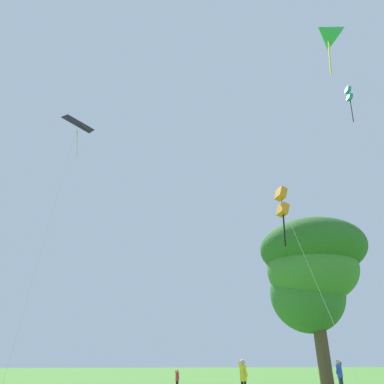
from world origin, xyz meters
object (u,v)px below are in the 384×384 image
kite_green_small (327,33)px  tree_right_cluster (311,268)px  kite_black_large (77,131)px  person_foreground_watcher (243,377)px  kite_teal_box (350,96)px  person_child_small (177,378)px  person_near_tree (340,374)px  kite_orange_box (282,203)px

kite_green_small → tree_right_cluster: kite_green_small is taller
kite_black_large → person_foreground_watcher: bearing=-53.2°
kite_green_small → kite_teal_box: size_ratio=0.99×
person_child_small → person_near_tree: size_ratio=0.72×
person_foreground_watcher → tree_right_cluster: bearing=34.8°
person_near_tree → kite_green_small: bearing=-48.8°
kite_teal_box → kite_black_large: kite_teal_box is taller
kite_black_large → person_child_small: 19.73m
person_foreground_watcher → person_near_tree: bearing=17.3°
tree_right_cluster → person_child_small: bearing=176.5°
kite_orange_box → person_foreground_watcher: kite_orange_box is taller
kite_orange_box → tree_right_cluster: 6.12m
kite_teal_box → person_child_small: bearing=175.2°
person_child_small → person_foreground_watcher: bearing=-84.2°
person_child_small → tree_right_cluster: (9.66, -0.59, 6.92)m
person_child_small → kite_black_large: bearing=151.1°
kite_green_small → person_near_tree: size_ratio=15.31×
person_child_small → kite_teal_box: bearing=-4.8°
person_child_small → person_foreground_watcher: (0.69, -6.81, 0.26)m
person_child_small → person_near_tree: (7.23, -4.78, 0.27)m
person_child_small → person_near_tree: person_near_tree is taller
kite_orange_box → tree_right_cluster: size_ratio=1.07×
kite_green_small → person_foreground_watcher: 24.44m
kite_orange_box → person_child_small: bearing=144.5°
kite_green_small → tree_right_cluster: size_ratio=2.29×
kite_orange_box → kite_black_large: bearing=148.2°
kite_green_small → kite_teal_box: kite_teal_box is taller
kite_orange_box → person_foreground_watcher: size_ratio=7.26×
person_near_tree → person_foreground_watcher: size_ratio=1.02×
kite_orange_box → kite_black_large: (-13.03, 8.08, 7.83)m
person_child_small → person_foreground_watcher: 6.85m
kite_orange_box → person_child_small: (-5.53, 3.95, -9.95)m
kite_orange_box → kite_black_large: kite_black_large is taller
kite_teal_box → person_near_tree: size_ratio=15.53×
kite_black_large → person_near_tree: 24.54m
kite_green_small → kite_teal_box: (7.16, 5.62, 0.58)m
kite_orange_box → tree_right_cluster: (4.12, 3.36, -3.03)m
kite_teal_box → person_foreground_watcher: kite_teal_box is taller
person_near_tree → tree_right_cluster: 8.22m
tree_right_cluster → kite_black_large: bearing=164.6°
kite_black_large → person_near_tree: (14.72, -8.91, -17.50)m
kite_teal_box → tree_right_cluster: (-6.66, 0.77, -16.84)m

